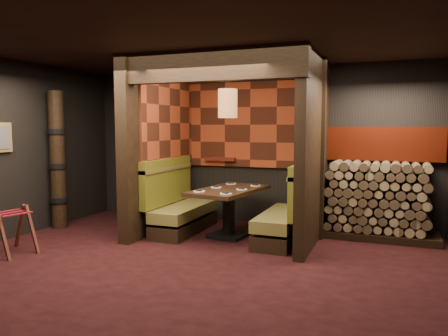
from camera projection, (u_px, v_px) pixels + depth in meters
floor at (187, 266)px, 5.62m from camera, size 6.50×5.50×0.02m
ceiling at (186, 39)px, 5.35m from camera, size 6.50×5.50×0.02m
wall_back at (253, 146)px, 8.05m from camera, size 6.50×0.02×2.85m
wall_front at (5, 181)px, 2.93m from camera, size 6.50×0.02×2.85m
partition_left at (158, 148)px, 7.51m from camera, size 0.20×2.20×2.85m
partition_right at (314, 151)px, 6.60m from camera, size 0.15×2.10×2.85m
header_beam at (207, 65)px, 6.03m from camera, size 2.85×0.18×0.44m
tapa_back_panel at (251, 125)px, 7.97m from camera, size 2.40×0.06×1.55m
tapa_side_panel at (169, 123)px, 7.58m from camera, size 0.04×1.85×1.45m
lacquer_shelf at (220, 159)px, 8.19m from camera, size 0.60×0.12×0.07m
booth_bench_left at (179, 208)px, 7.46m from camera, size 0.68×1.60×1.14m
booth_bench_right at (288, 216)px, 6.78m from camera, size 0.68×1.60×1.14m
dining_table at (229, 203)px, 7.04m from camera, size 1.01×1.59×0.79m
place_settings at (229, 188)px, 7.02m from camera, size 0.79×1.26×0.03m
pendant_lamp at (228, 103)px, 6.85m from camera, size 0.30×0.30×0.93m
framed_picture at (2, 137)px, 6.72m from camera, size 0.05×0.36×0.46m
luggage_rack at (12, 229)px, 6.14m from camera, size 0.75×0.61×0.71m
totem_column at (58, 161)px, 7.63m from camera, size 0.31×0.31×2.40m
firewood_stack at (382, 201)px, 6.92m from camera, size 1.73×0.70×1.22m
mosaic_header at (384, 144)px, 7.14m from camera, size 1.83×0.10×0.56m
bay_front_post at (322, 150)px, 6.80m from camera, size 0.08×0.08×2.85m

